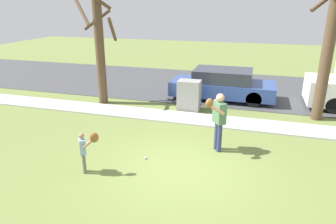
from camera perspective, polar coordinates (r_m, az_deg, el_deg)
name	(u,v)px	position (r m, az deg, el deg)	size (l,w,h in m)	color
ground_plane	(205,122)	(11.28, 6.89, -1.81)	(48.00, 48.00, 0.00)	olive
sidewalk_strip	(206,120)	(11.36, 6.98, -1.49)	(36.00, 1.20, 0.06)	#B2B2AD
road_surface	(222,87)	(16.10, 10.02, 4.63)	(36.00, 6.80, 0.02)	#424244
person_adult	(218,117)	(8.79, 9.27, -0.85)	(0.57, 0.86, 1.73)	navy
person_child	(85,147)	(7.95, -15.03, -6.24)	(0.60, 0.32, 1.12)	#6B6656
baseball	(145,158)	(8.65, -4.23, -8.43)	(0.07, 0.07, 0.07)	white
utility_cabinet	(189,96)	(12.25, 3.93, 3.06)	(0.88, 0.61, 1.22)	gray
street_tree_near	(330,35)	(12.10, 27.84, 12.46)	(1.85, 1.89, 5.75)	brown
street_tree_far	(99,44)	(13.08, -12.58, 12.21)	(1.84, 1.88, 4.69)	brown
parked_wagon_blue	(222,85)	(13.89, 10.03, 5.02)	(4.50, 1.80, 1.33)	#2D478C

